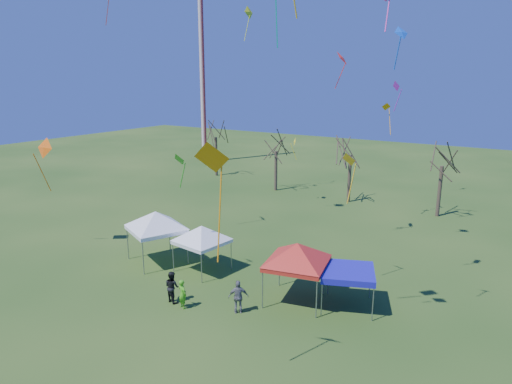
% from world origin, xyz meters
% --- Properties ---
extents(ground, '(140.00, 140.00, 0.00)m').
position_xyz_m(ground, '(0.00, 0.00, 0.00)').
color(ground, '#214415').
rests_on(ground, ground).
extents(radio_mast, '(0.70, 0.70, 25.00)m').
position_xyz_m(radio_mast, '(-28.00, 34.00, 12.50)').
color(radio_mast, silver).
rests_on(radio_mast, ground).
extents(tree_0, '(3.83, 3.83, 8.44)m').
position_xyz_m(tree_0, '(-20.85, 27.38, 6.49)').
color(tree_0, '#3D2D21').
rests_on(tree_0, ground).
extents(tree_1, '(3.42, 3.42, 7.54)m').
position_xyz_m(tree_1, '(-10.77, 24.65, 5.79)').
color(tree_1, '#3D2D21').
rests_on(tree_1, ground).
extents(tree_2, '(3.71, 3.71, 8.18)m').
position_xyz_m(tree_2, '(-2.37, 24.38, 6.29)').
color(tree_2, '#3D2D21').
rests_on(tree_2, ground).
extents(tree_3, '(3.59, 3.59, 7.91)m').
position_xyz_m(tree_3, '(6.03, 24.04, 6.08)').
color(tree_3, '#3D2D21').
rests_on(tree_3, ground).
extents(tent_white_west, '(4.25, 4.25, 4.00)m').
position_xyz_m(tent_white_west, '(-7.54, 3.36, 3.23)').
color(tent_white_west, gray).
rests_on(tent_white_west, ground).
extents(tent_white_mid, '(3.86, 3.86, 3.43)m').
position_xyz_m(tent_white_mid, '(-4.10, 3.80, 2.77)').
color(tent_white_mid, gray).
rests_on(tent_white_mid, ground).
extents(tent_red, '(4.30, 4.30, 3.87)m').
position_xyz_m(tent_red, '(2.78, 3.37, 3.12)').
color(tent_red, gray).
rests_on(tent_red, ground).
extents(tent_blue, '(3.53, 3.53, 2.13)m').
position_xyz_m(tent_blue, '(5.34, 4.18, 1.96)').
color(tent_blue, gray).
rests_on(tent_blue, ground).
extents(person_grey, '(1.10, 0.98, 1.79)m').
position_xyz_m(person_grey, '(0.85, 0.60, 0.89)').
color(person_grey, slate).
rests_on(person_grey, ground).
extents(person_green, '(0.67, 0.54, 1.59)m').
position_xyz_m(person_green, '(-1.94, -0.55, 0.80)').
color(person_green, '#44AE1B').
rests_on(person_green, ground).
extents(person_dark, '(0.96, 0.82, 1.75)m').
position_xyz_m(person_dark, '(-2.88, -0.32, 0.88)').
color(person_dark, black).
rests_on(person_dark, ground).
extents(kite_5, '(1.51, 1.04, 4.49)m').
position_xyz_m(kite_5, '(3.30, -4.46, 9.12)').
color(kite_5, orange).
rests_on(kite_5, ground).
extents(kite_2, '(0.70, 1.32, 3.25)m').
position_xyz_m(kite_2, '(-12.14, 21.58, 17.87)').
color(kite_2, '#FAFF1A').
rests_on(kite_2, ground).
extents(kite_1, '(1.02, 0.77, 2.03)m').
position_xyz_m(kite_1, '(-4.53, 2.56, 7.27)').
color(kite_1, '#249617').
rests_on(kite_1, ground).
extents(kite_14, '(1.50, 1.06, 3.91)m').
position_xyz_m(kite_14, '(-15.38, 1.12, 7.24)').
color(kite_14, '#FF600D').
rests_on(kite_14, ground).
extents(kite_17, '(1.11, 0.91, 2.90)m').
position_xyz_m(kite_17, '(4.20, 6.63, 7.45)').
color(kite_17, yellow).
rests_on(kite_17, ground).
extents(kite_22, '(0.98, 0.94, 2.57)m').
position_xyz_m(kite_22, '(2.14, 19.82, 9.51)').
color(kite_22, '#FA9E0D').
rests_on(kite_22, ground).
extents(kite_11, '(0.95, 1.26, 2.49)m').
position_xyz_m(kite_11, '(1.07, 12.72, 13.12)').
color(kite_11, red).
rests_on(kite_11, ground).
extents(kite_19, '(0.93, 0.88, 2.46)m').
position_xyz_m(kite_19, '(2.50, 20.98, 11.16)').
color(kite_19, purple).
rests_on(kite_19, ground).
extents(kite_13, '(0.79, 0.86, 2.25)m').
position_xyz_m(kite_13, '(-6.76, 21.09, 5.95)').
color(kite_13, yellow).
rests_on(kite_13, ground).
extents(kite_18, '(0.93, 1.00, 2.12)m').
position_xyz_m(kite_18, '(6.53, 6.63, 13.98)').
color(kite_18, blue).
rests_on(kite_18, ground).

